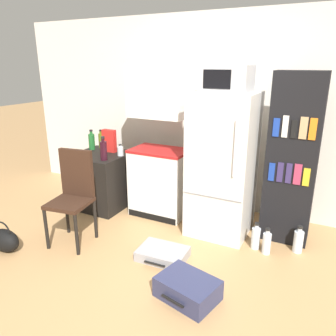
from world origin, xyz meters
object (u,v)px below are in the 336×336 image
Objects in this scene: bowl at (80,155)px; suitcase_large_flat at (163,254)px; handbag at (5,240)px; water_bottle_middle at (256,238)px; bottle_wine_dark at (103,150)px; water_bottle_front at (267,243)px; bookshelf at (292,160)px; water_bottle_back at (298,241)px; cereal_box at (109,141)px; bottle_green_tall at (92,141)px; chair at (74,190)px; suitcase_small_flat at (188,288)px; microwave at (227,78)px; kitchen_hutch at (160,150)px; refrigerator at (222,165)px; bottle_olive_oil at (101,140)px; side_table at (102,180)px; bottle_clear_short at (120,151)px.

bowl is 0.27× the size of suitcase_large_flat.
handbag is 2.62m from water_bottle_middle.
bottle_wine_dark reaches higher than water_bottle_front.
bookshelf is 0.84m from water_bottle_back.
cereal_box is (0.21, 0.35, 0.13)m from bowl.
water_bottle_middle is at bearing -7.72° from bottle_green_tall.
chair reaches higher than suitcase_large_flat.
bookshelf reaches higher than suitcase_large_flat.
suitcase_small_flat is at bearing -32.42° from bottle_wine_dark.
water_bottle_back reaches higher than suitcase_large_flat.
chair is (0.27, -1.02, -0.29)m from cereal_box.
bowl is at bearing -75.64° from bottle_green_tall.
bottle_wine_dark is 0.30× the size of chair.
water_bottle_front is (0.59, -0.26, -1.60)m from microwave.
bottle_green_tall reaches higher than water_bottle_back.
bottle_green_tall is 2.51m from water_bottle_middle.
water_bottle_middle is (2.29, 0.02, -0.62)m from bowl.
suitcase_small_flat is at bearing -83.67° from microwave.
kitchen_hutch is at bearing 173.76° from microwave.
cereal_box is (0.29, 0.01, 0.03)m from bottle_green_tall.
suitcase_large_flat is (-0.32, -0.82, -1.67)m from microwave.
refrigerator is (0.83, -0.09, -0.06)m from kitchen_hutch.
bottle_green_tall is 1.71m from handbag.
microwave is 1.98m from chair.
bottle_olive_oil is at bearing 157.18° from suitcase_small_flat.
bottle_green_tall is at bearing 176.01° from water_bottle_back.
refrigerator is 1.43m from suitcase_small_flat.
microwave reaches higher than refrigerator.
water_bottle_back is at bearing -4.68° from cereal_box.
handbag is at bearing -147.73° from bookshelf.
suitcase_small_flat is (1.58, -1.00, -0.76)m from bottle_wine_dark.
chair is 1.60m from suitcase_small_flat.
microwave is at bearing 110.11° from suitcase_small_flat.
refrigerator is 2.89× the size of suitcase_small_flat.
refrigerator is 2.43m from handbag.
refrigerator is at bearing -4.20° from cereal_box.
cereal_box reaches higher than bowl.
water_bottle_front is at bearing -22.04° from water_bottle_middle.
cereal_box is (0.04, 0.15, 0.51)m from side_table.
microwave is at bearing 156.11° from water_bottle_front.
bottle_green_tall reaches higher than side_table.
bottle_wine_dark is 2.16m from water_bottle_front.
suitcase_large_flat is 1.00m from water_bottle_middle.
bottle_olive_oil reaches higher than side_table.
water_bottle_front is at bearing -0.63° from bottle_wine_dark.
chair is (0.10, -0.67, -0.27)m from bottle_wine_dark.
bookshelf is (0.70, 0.16, -0.82)m from microwave.
suitcase_large_flat is (1.06, -0.84, -0.74)m from bottle_clear_short.
water_bottle_middle reaches higher than suitcase_large_flat.
bottle_green_tall is 0.37m from bowl.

